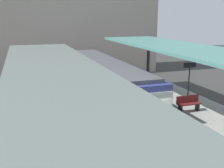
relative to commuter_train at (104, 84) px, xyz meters
The scene contains 13 objects.
ground_plane 6.83m from the commuter_train, 90.00° to the right, with size 80.00×80.00×0.00m, color #383835.
platform_left 7.72m from the commuter_train, 119.91° to the right, with size 4.40×28.00×1.00m, color #ADA8A0.
platform_right 7.72m from the commuter_train, 60.09° to the right, with size 4.40×28.00×1.00m, color #ADA8A0.
track_ballast 6.80m from the commuter_train, 90.00° to the right, with size 3.20×28.00×0.20m, color #59544C.
rail_near_side 6.80m from the commuter_train, 96.22° to the right, with size 0.08×28.00×0.14m, color slate.
rail_far_side 6.80m from the commuter_train, 83.78° to the right, with size 0.08×28.00×0.14m, color slate.
commuter_train is the anchor object (origin of this frame).
canopy_left 6.79m from the commuter_train, 126.12° to the right, with size 4.18×21.00×2.96m.
canopy_right 6.93m from the commuter_train, 53.88° to the right, with size 4.18×21.00×3.41m.
platform_bench 5.89m from the commuter_train, 54.02° to the right, with size 1.40×0.41×0.86m.
platform_sign 5.71m from the commuter_train, 21.89° to the right, with size 0.90×0.08×2.21m.
passenger_mid_platform 6.55m from the commuter_train, 122.10° to the right, with size 0.36×0.36×1.73m.
station_building_backdrop 13.92m from the commuter_train, 88.46° to the left, with size 18.00×6.00×11.00m, color #A89E8E.
Camera 1 is at (-5.11, -10.39, 6.08)m, focal length 43.58 mm.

